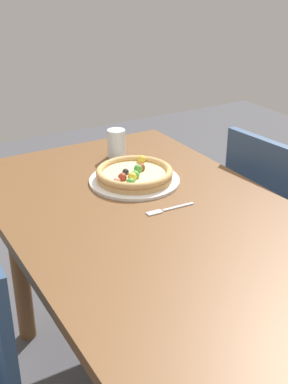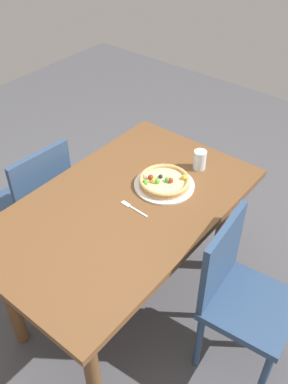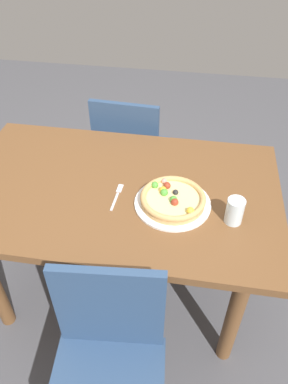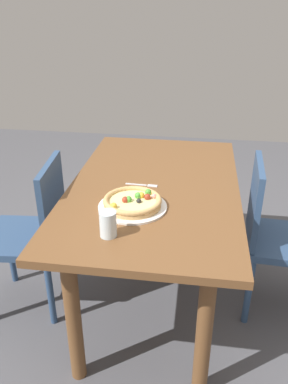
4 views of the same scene
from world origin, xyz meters
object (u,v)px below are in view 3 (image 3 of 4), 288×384
Objects in this scene: chair_far at (131,153)px; plate at (173,203)px; dining_table at (118,206)px; pizza at (173,199)px; chair_near at (108,367)px; fork at (117,195)px; drinking_glass at (235,211)px.

chair_far is 2.80× the size of plate.
pizza is at bearing -15.38° from dining_table.
fork is (-0.08, 0.59, 0.28)m from chair_near.
dining_table is 0.53m from drinking_glass.
chair_near is (0.10, -0.64, -0.16)m from dining_table.
chair_near is at bearing -104.92° from pizza.
chair_far is 1.00m from drinking_glass.
chair_near is at bearing -127.54° from drinking_glass.
dining_table is 0.28m from plate.
plate is 0.25m from drinking_glass.
chair_near is 8.09× the size of drinking_glass.
chair_far is at bearing 96.00° from dining_table.
drinking_glass is at bearing -14.34° from dining_table.
dining_table is 1.59× the size of chair_near.
plate is (0.32, -0.71, 0.28)m from chair_far.
pizza is at bearing -91.78° from fork.
plate is 0.24m from fork.
fork is at bearing 171.02° from drinking_glass.
chair_near reaches higher than plate.
drinking_glass is (0.24, -0.06, 0.02)m from pizza.
chair_near is at bearing -81.54° from dining_table.
chair_far is 0.75m from fork.
dining_table is 0.67m from chair_near.
chair_near reaches higher than drinking_glass.
chair_far is 0.83m from pizza.
dining_table is at bearing -80.59° from chair_far.
plate is (0.15, 0.57, 0.28)m from chair_near.
dining_table is at bearing 16.86° from fork.
chair_near reaches higher than dining_table.
chair_near reaches higher than pizza.
fork is at bearing -87.30° from chair_near.
fork reaches higher than dining_table.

